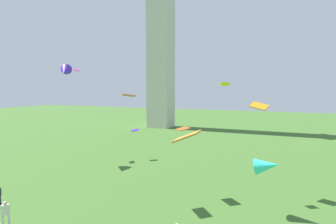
{
  "coord_description": "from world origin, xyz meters",
  "views": [
    {
      "loc": [
        10.05,
        -0.17,
        9.59
      ],
      "look_at": [
        1.56,
        20.25,
        7.64
      ],
      "focal_mm": 27.56,
      "sensor_mm": 36.0,
      "label": 1
    }
  ],
  "objects_px": {
    "kite_flying_7": "(267,166)",
    "kite_flying_2": "(183,129)",
    "kite_flying_9": "(259,106)",
    "person_2": "(5,212)",
    "kite_flying_0": "(225,84)",
    "kite_flying_8": "(135,130)",
    "kite_flying_3": "(65,71)",
    "kite_flying_6": "(128,95)",
    "monument_obelisk": "(161,14)",
    "kite_flying_4": "(76,70)",
    "kite_flying_1": "(187,136)"
  },
  "relations": [
    {
      "from": "kite_flying_7",
      "to": "kite_flying_2",
      "type": "bearing_deg",
      "value": 85.37
    },
    {
      "from": "kite_flying_9",
      "to": "person_2",
      "type": "bearing_deg",
      "value": -122.47
    },
    {
      "from": "kite_flying_0",
      "to": "kite_flying_2",
      "type": "height_order",
      "value": "kite_flying_0"
    },
    {
      "from": "person_2",
      "to": "kite_flying_8",
      "type": "xyz_separation_m",
      "value": [
        -0.63,
        19.23,
        2.93
      ]
    },
    {
      "from": "person_2",
      "to": "kite_flying_8",
      "type": "height_order",
      "value": "kite_flying_8"
    },
    {
      "from": "kite_flying_3",
      "to": "kite_flying_6",
      "type": "bearing_deg",
      "value": -61.16
    },
    {
      "from": "kite_flying_6",
      "to": "kite_flying_8",
      "type": "height_order",
      "value": "kite_flying_6"
    },
    {
      "from": "kite_flying_2",
      "to": "kite_flying_7",
      "type": "height_order",
      "value": "kite_flying_2"
    },
    {
      "from": "person_2",
      "to": "kite_flying_9",
      "type": "bearing_deg",
      "value": 2.66
    },
    {
      "from": "kite_flying_3",
      "to": "kite_flying_8",
      "type": "xyz_separation_m",
      "value": [
        7.37,
        4.97,
        -7.95
      ]
    },
    {
      "from": "monument_obelisk",
      "to": "kite_flying_0",
      "type": "xyz_separation_m",
      "value": [
        22.72,
        -36.79,
        -18.05
      ]
    },
    {
      "from": "kite_flying_2",
      "to": "kite_flying_7",
      "type": "relative_size",
      "value": 0.81
    },
    {
      "from": "kite_flying_2",
      "to": "kite_flying_9",
      "type": "bearing_deg",
      "value": 73.48
    },
    {
      "from": "kite_flying_9",
      "to": "monument_obelisk",
      "type": "bearing_deg",
      "value": 143.77
    },
    {
      "from": "kite_flying_9",
      "to": "kite_flying_3",
      "type": "bearing_deg",
      "value": -164.86
    },
    {
      "from": "kite_flying_6",
      "to": "kite_flying_8",
      "type": "xyz_separation_m",
      "value": [
        -6.27,
        12.03,
        -5.12
      ]
    },
    {
      "from": "kite_flying_0",
      "to": "kite_flying_4",
      "type": "distance_m",
      "value": 22.69
    },
    {
      "from": "kite_flying_3",
      "to": "kite_flying_4",
      "type": "bearing_deg",
      "value": 72.67
    },
    {
      "from": "person_2",
      "to": "kite_flying_8",
      "type": "bearing_deg",
      "value": 54.81
    },
    {
      "from": "kite_flying_0",
      "to": "kite_flying_7",
      "type": "height_order",
      "value": "kite_flying_0"
    },
    {
      "from": "kite_flying_7",
      "to": "kite_flying_9",
      "type": "height_order",
      "value": "kite_flying_9"
    },
    {
      "from": "person_2",
      "to": "kite_flying_8",
      "type": "distance_m",
      "value": 19.46
    },
    {
      "from": "kite_flying_7",
      "to": "kite_flying_3",
      "type": "bearing_deg",
      "value": 82.55
    },
    {
      "from": "kite_flying_3",
      "to": "kite_flying_9",
      "type": "bearing_deg",
      "value": -36.48
    },
    {
      "from": "person_2",
      "to": "monument_obelisk",
      "type": "bearing_deg",
      "value": 64.33
    },
    {
      "from": "kite_flying_0",
      "to": "kite_flying_9",
      "type": "xyz_separation_m",
      "value": [
        2.85,
        1.55,
        -1.99
      ]
    },
    {
      "from": "kite_flying_3",
      "to": "kite_flying_1",
      "type": "bearing_deg",
      "value": -63.56
    },
    {
      "from": "kite_flying_4",
      "to": "kite_flying_6",
      "type": "xyz_separation_m",
      "value": [
        14.53,
        -10.05,
        -3.24
      ]
    },
    {
      "from": "kite_flying_3",
      "to": "kite_flying_4",
      "type": "distance_m",
      "value": 3.15
    },
    {
      "from": "kite_flying_7",
      "to": "kite_flying_8",
      "type": "relative_size",
      "value": 1.78
    },
    {
      "from": "kite_flying_1",
      "to": "kite_flying_6",
      "type": "xyz_separation_m",
      "value": [
        -6.79,
        4.62,
        2.23
      ]
    },
    {
      "from": "monument_obelisk",
      "to": "kite_flying_0",
      "type": "relative_size",
      "value": 55.7
    },
    {
      "from": "kite_flying_7",
      "to": "kite_flying_4",
      "type": "bearing_deg",
      "value": 76.72
    },
    {
      "from": "kite_flying_1",
      "to": "kite_flying_9",
      "type": "relative_size",
      "value": 0.89
    },
    {
      "from": "kite_flying_7",
      "to": "kite_flying_8",
      "type": "bearing_deg",
      "value": 64.01
    },
    {
      "from": "kite_flying_7",
      "to": "kite_flying_8",
      "type": "height_order",
      "value": "kite_flying_7"
    },
    {
      "from": "kite_flying_1",
      "to": "kite_flying_6",
      "type": "height_order",
      "value": "kite_flying_6"
    },
    {
      "from": "kite_flying_2",
      "to": "kite_flying_3",
      "type": "xyz_separation_m",
      "value": [
        -17.58,
        4.19,
        5.84
      ]
    },
    {
      "from": "kite_flying_0",
      "to": "kite_flying_2",
      "type": "bearing_deg",
      "value": -5.7
    },
    {
      "from": "monument_obelisk",
      "to": "kite_flying_1",
      "type": "bearing_deg",
      "value": -64.16
    },
    {
      "from": "monument_obelisk",
      "to": "kite_flying_8",
      "type": "height_order",
      "value": "monument_obelisk"
    },
    {
      "from": "kite_flying_4",
      "to": "kite_flying_8",
      "type": "height_order",
      "value": "kite_flying_4"
    },
    {
      "from": "kite_flying_7",
      "to": "kite_flying_8",
      "type": "xyz_separation_m",
      "value": [
        -17.35,
        10.35,
        0.13
      ]
    },
    {
      "from": "person_2",
      "to": "kite_flying_8",
      "type": "relative_size",
      "value": 1.57
    },
    {
      "from": "kite_flying_9",
      "to": "kite_flying_7",
      "type": "bearing_deg",
      "value": -60.31
    },
    {
      "from": "kite_flying_9",
      "to": "kite_flying_0",
      "type": "bearing_deg",
      "value": -133.7
    },
    {
      "from": "monument_obelisk",
      "to": "kite_flying_6",
      "type": "xyz_separation_m",
      "value": [
        15.39,
        -41.18,
        -19.04
      ]
    },
    {
      "from": "person_2",
      "to": "kite_flying_1",
      "type": "relative_size",
      "value": 1.14
    },
    {
      "from": "kite_flying_8",
      "to": "kite_flying_9",
      "type": "bearing_deg",
      "value": 113.73
    },
    {
      "from": "kite_flying_0",
      "to": "person_2",
      "type": "bearing_deg",
      "value": 11.78
    }
  ]
}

